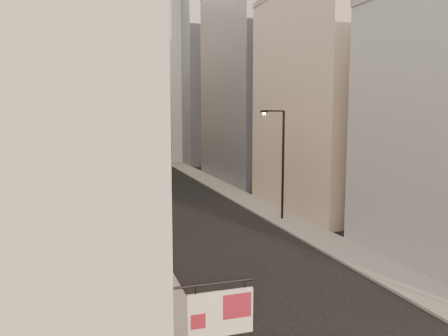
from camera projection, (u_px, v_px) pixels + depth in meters
sidewalk_left at (108, 180)px, 59.89m from camera, size 3.00×140.00×0.15m
sidewalk_right at (200, 176)px, 63.81m from camera, size 3.00×140.00×0.15m
near_building_left at (36, 200)px, 14.31m from camera, size 8.30×23.04×12.30m
left_bldg_beige at (44, 127)px, 29.86m from camera, size 8.00×12.00×16.00m
left_bldg_grey at (57, 104)px, 44.76m from camera, size 8.00×16.00×20.00m
left_bldg_tan at (65, 118)px, 61.97m from camera, size 8.00×18.00×17.00m
left_bldg_wingrid at (69, 99)px, 80.48m from camera, size 8.00×20.00×24.00m
right_bldg_beige at (324, 103)px, 40.65m from camera, size 8.00×16.00×20.00m
right_bldg_wingrid at (248, 85)px, 59.22m from camera, size 8.00×20.00×26.00m
highrise at (226, 30)px, 86.04m from camera, size 21.00×23.00×51.20m
clock_tower at (123, 75)px, 94.49m from camera, size 14.00×14.00×44.90m
white_tower at (187, 65)px, 84.45m from camera, size 8.00×8.00×41.50m
streetlamp_mid at (281, 158)px, 36.23m from camera, size 2.38×0.79×9.24m
traffic_light_left at (121, 172)px, 41.03m from camera, size 0.59×0.52×5.00m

